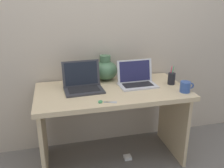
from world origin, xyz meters
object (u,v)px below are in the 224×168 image
object	(u,v)px
laptop_right	(136,79)
power_brick	(128,157)
scissors	(104,102)
coffee_mug	(185,87)
laptop_left	(83,82)
pen_cup	(171,78)
green_vase	(105,70)

from	to	relation	value
laptop_right	power_brick	size ratio (longest dim) A/B	4.91
scissors	power_brick	xyz separation A→B (m)	(0.27, 0.21, -0.72)
scissors	coffee_mug	bearing A→B (deg)	3.71
laptop_left	laptop_right	size ratio (longest dim) A/B	1.01
laptop_right	coffee_mug	world-z (taller)	laptop_right
scissors	power_brick	distance (m)	0.80
coffee_mug	power_brick	world-z (taller)	coffee_mug
laptop_right	scissors	world-z (taller)	laptop_right
laptop_right	power_brick	xyz separation A→B (m)	(-0.10, -0.10, -0.78)
pen_cup	power_brick	xyz separation A→B (m)	(-0.42, -0.04, -0.77)
pen_cup	power_brick	world-z (taller)	pen_cup
laptop_left	scissors	xyz separation A→B (m)	(0.12, -0.32, -0.06)
laptop_left	pen_cup	bearing A→B (deg)	-4.63
laptop_left	laptop_right	world-z (taller)	laptop_left
laptop_left	scissors	size ratio (longest dim) A/B	2.35
laptop_right	green_vase	xyz separation A→B (m)	(-0.25, 0.22, 0.04)
pen_cup	laptop_left	bearing A→B (deg)	175.37
laptop_right	coffee_mug	distance (m)	0.44
coffee_mug	scissors	size ratio (longest dim) A/B	0.86
laptop_right	scissors	distance (m)	0.49
green_vase	pen_cup	size ratio (longest dim) A/B	1.41
laptop_left	green_vase	xyz separation A→B (m)	(0.25, 0.21, 0.04)
laptop_left	power_brick	distance (m)	0.88
green_vase	power_brick	xyz separation A→B (m)	(0.15, -0.32, -0.82)
laptop_left	pen_cup	world-z (taller)	laptop_left
green_vase	laptop_right	bearing A→B (deg)	-41.63
coffee_mug	scissors	distance (m)	0.73
coffee_mug	pen_cup	distance (m)	0.21
pen_cup	power_brick	bearing A→B (deg)	-174.15
green_vase	scissors	xyz separation A→B (m)	(-0.13, -0.53, -0.10)
laptop_left	green_vase	distance (m)	0.33
coffee_mug	pen_cup	xyz separation A→B (m)	(-0.03, 0.21, 0.01)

